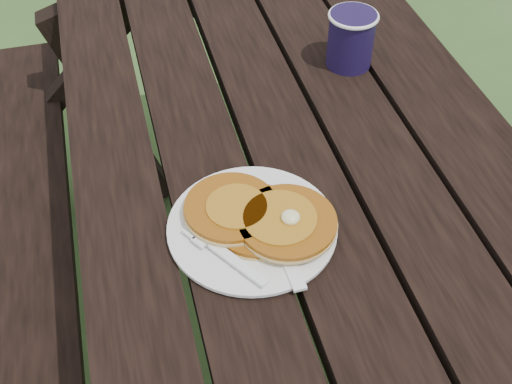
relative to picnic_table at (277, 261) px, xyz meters
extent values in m
plane|color=#324E21|center=(0.00, 0.00, -0.37)|extent=(60.00, 60.00, 0.00)
cube|color=black|center=(0.00, 0.00, 0.36)|extent=(0.75, 1.80, 0.04)
cube|color=black|center=(-0.55, 0.00, 0.06)|extent=(0.25, 1.80, 0.04)
cube|color=black|center=(0.55, 0.00, 0.06)|extent=(0.25, 1.80, 0.04)
cylinder|color=white|center=(-0.11, -0.22, 0.39)|extent=(0.34, 0.34, 0.01)
cylinder|color=#9C5711|center=(-0.10, -0.21, 0.40)|extent=(0.15, 0.15, 0.01)
cylinder|color=#9C5711|center=(-0.14, -0.19, 0.41)|extent=(0.15, 0.15, 0.01)
cylinder|color=#9C5711|center=(-0.06, -0.24, 0.41)|extent=(0.15, 0.15, 0.01)
cylinder|color=#976115|center=(-0.07, -0.23, 0.42)|extent=(0.11, 0.11, 0.00)
ellipsoid|color=#F4E59E|center=(-0.06, -0.24, 0.42)|extent=(0.03, 0.03, 0.02)
cube|color=white|center=(-0.08, -0.26, 0.39)|extent=(0.03, 0.18, 0.00)
cylinder|color=#190F35|center=(0.19, 0.17, 0.44)|extent=(0.09, 0.09, 0.11)
torus|color=white|center=(0.19, 0.17, 0.49)|extent=(0.10, 0.10, 0.01)
cylinder|color=black|center=(0.19, 0.17, 0.49)|extent=(0.08, 0.08, 0.01)
camera|label=1|loc=(-0.27, -0.85, 1.14)|focal=45.00mm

